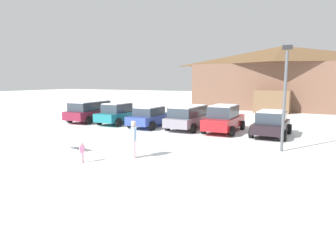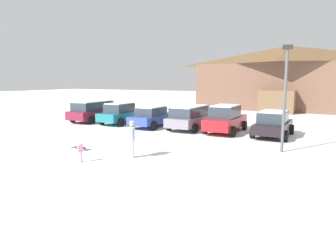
{
  "view_description": "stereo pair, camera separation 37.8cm",
  "coord_description": "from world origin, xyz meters",
  "px_view_note": "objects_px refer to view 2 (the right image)",
  "views": [
    {
      "loc": [
        7.91,
        -7.51,
        3.47
      ],
      "look_at": [
        0.71,
        6.77,
        1.0
      ],
      "focal_mm": 32.0,
      "sensor_mm": 36.0,
      "label": 1
    },
    {
      "loc": [
        8.24,
        -7.33,
        3.47
      ],
      "look_at": [
        0.71,
        6.77,
        1.0
      ],
      "focal_mm": 32.0,
      "sensor_mm": 36.0,
      "label": 2
    }
  ],
  "objects_px": {
    "parked_blue_hatchback": "(152,116)",
    "skier_adult_in_blue_parka": "(132,137)",
    "parked_grey_wagon": "(190,116)",
    "pair_of_skis": "(81,148)",
    "ski_lodge": "(286,77)",
    "lamp_post": "(285,93)",
    "parked_maroon_van": "(94,110)",
    "parked_red_sedan": "(225,119)",
    "parked_black_sedan": "(273,124)",
    "parked_teal_hatchback": "(121,113)",
    "skier_child_in_pink_snowsuit": "(81,151)"
  },
  "relations": [
    {
      "from": "parked_blue_hatchback",
      "to": "lamp_post",
      "type": "distance_m",
      "value": 10.58
    },
    {
      "from": "parked_red_sedan",
      "to": "skier_adult_in_blue_parka",
      "type": "height_order",
      "value": "parked_red_sedan"
    },
    {
      "from": "parked_grey_wagon",
      "to": "pair_of_skis",
      "type": "height_order",
      "value": "parked_grey_wagon"
    },
    {
      "from": "skier_child_in_pink_snowsuit",
      "to": "skier_adult_in_blue_parka",
      "type": "relative_size",
      "value": 0.53
    },
    {
      "from": "parked_grey_wagon",
      "to": "parked_red_sedan",
      "type": "bearing_deg",
      "value": -3.15
    },
    {
      "from": "parked_grey_wagon",
      "to": "pair_of_skis",
      "type": "relative_size",
      "value": 3.4
    },
    {
      "from": "parked_black_sedan",
      "to": "skier_adult_in_blue_parka",
      "type": "height_order",
      "value": "skier_adult_in_blue_parka"
    },
    {
      "from": "parked_black_sedan",
      "to": "skier_child_in_pink_snowsuit",
      "type": "xyz_separation_m",
      "value": [
        -6.24,
        -9.98,
        -0.3
      ]
    },
    {
      "from": "parked_teal_hatchback",
      "to": "skier_child_in_pink_snowsuit",
      "type": "height_order",
      "value": "parked_teal_hatchback"
    },
    {
      "from": "skier_adult_in_blue_parka",
      "to": "parked_blue_hatchback",
      "type": "bearing_deg",
      "value": 115.43
    },
    {
      "from": "ski_lodge",
      "to": "skier_adult_in_blue_parka",
      "type": "bearing_deg",
      "value": -96.17
    },
    {
      "from": "parked_grey_wagon",
      "to": "pair_of_skis",
      "type": "xyz_separation_m",
      "value": [
        -2.37,
        -8.38,
        -0.87
      ]
    },
    {
      "from": "parked_black_sedan",
      "to": "lamp_post",
      "type": "relative_size",
      "value": 0.84
    },
    {
      "from": "lamp_post",
      "to": "parked_maroon_van",
      "type": "bearing_deg",
      "value": 165.2
    },
    {
      "from": "parked_maroon_van",
      "to": "skier_adult_in_blue_parka",
      "type": "xyz_separation_m",
      "value": [
        9.85,
        -8.46,
        0.02
      ]
    },
    {
      "from": "ski_lodge",
      "to": "parked_grey_wagon",
      "type": "height_order",
      "value": "ski_lodge"
    },
    {
      "from": "parked_teal_hatchback",
      "to": "parked_red_sedan",
      "type": "relative_size",
      "value": 0.92
    },
    {
      "from": "parked_grey_wagon",
      "to": "lamp_post",
      "type": "relative_size",
      "value": 0.93
    },
    {
      "from": "skier_adult_in_blue_parka",
      "to": "parked_grey_wagon",
      "type": "bearing_deg",
      "value": 96.34
    },
    {
      "from": "parked_black_sedan",
      "to": "skier_child_in_pink_snowsuit",
      "type": "relative_size",
      "value": 4.76
    },
    {
      "from": "skier_child_in_pink_snowsuit",
      "to": "skier_adult_in_blue_parka",
      "type": "distance_m",
      "value": 2.28
    },
    {
      "from": "parked_blue_hatchback",
      "to": "parked_black_sedan",
      "type": "distance_m",
      "value": 8.59
    },
    {
      "from": "parked_maroon_van",
      "to": "lamp_post",
      "type": "relative_size",
      "value": 0.94
    },
    {
      "from": "parked_maroon_van",
      "to": "parked_teal_hatchback",
      "type": "bearing_deg",
      "value": -2.18
    },
    {
      "from": "parked_grey_wagon",
      "to": "parked_black_sedan",
      "type": "height_order",
      "value": "parked_grey_wagon"
    },
    {
      "from": "ski_lodge",
      "to": "lamp_post",
      "type": "relative_size",
      "value": 4.0
    },
    {
      "from": "parked_teal_hatchback",
      "to": "parked_black_sedan",
      "type": "xyz_separation_m",
      "value": [
        11.66,
        -0.02,
        -0.03
      ]
    },
    {
      "from": "parked_teal_hatchback",
      "to": "parked_grey_wagon",
      "type": "distance_m",
      "value": 5.99
    },
    {
      "from": "parked_blue_hatchback",
      "to": "skier_adult_in_blue_parka",
      "type": "xyz_separation_m",
      "value": [
        3.86,
        -8.12,
        0.16
      ]
    },
    {
      "from": "pair_of_skis",
      "to": "parked_red_sedan",
      "type": "bearing_deg",
      "value": 58.82
    },
    {
      "from": "parked_teal_hatchback",
      "to": "lamp_post",
      "type": "bearing_deg",
      "value": -17.54
    },
    {
      "from": "ski_lodge",
      "to": "pair_of_skis",
      "type": "xyz_separation_m",
      "value": [
        -6.32,
        -27.47,
        -3.75
      ]
    },
    {
      "from": "skier_child_in_pink_snowsuit",
      "to": "parked_blue_hatchback",
      "type": "bearing_deg",
      "value": 103.49
    },
    {
      "from": "ski_lodge",
      "to": "parked_blue_hatchback",
      "type": "xyz_separation_m",
      "value": [
        -6.85,
        -19.57,
        -2.99
      ]
    },
    {
      "from": "parked_red_sedan",
      "to": "pair_of_skis",
      "type": "distance_m",
      "value": 9.66
    },
    {
      "from": "ski_lodge",
      "to": "skier_adult_in_blue_parka",
      "type": "height_order",
      "value": "ski_lodge"
    },
    {
      "from": "parked_blue_hatchback",
      "to": "skier_child_in_pink_snowsuit",
      "type": "height_order",
      "value": "parked_blue_hatchback"
    },
    {
      "from": "parked_red_sedan",
      "to": "ski_lodge",
      "type": "bearing_deg",
      "value": 86.03
    },
    {
      "from": "skier_child_in_pink_snowsuit",
      "to": "lamp_post",
      "type": "relative_size",
      "value": 0.18
    },
    {
      "from": "parked_grey_wagon",
      "to": "skier_child_in_pink_snowsuit",
      "type": "bearing_deg",
      "value": -93.14
    },
    {
      "from": "parked_blue_hatchback",
      "to": "skier_child_in_pink_snowsuit",
      "type": "distance_m",
      "value": 10.05
    },
    {
      "from": "parked_teal_hatchback",
      "to": "parked_blue_hatchback",
      "type": "relative_size",
      "value": 0.97
    },
    {
      "from": "parked_maroon_van",
      "to": "pair_of_skis",
      "type": "height_order",
      "value": "parked_maroon_van"
    },
    {
      "from": "parked_blue_hatchback",
      "to": "parked_red_sedan",
      "type": "relative_size",
      "value": 0.95
    },
    {
      "from": "parked_red_sedan",
      "to": "skier_child_in_pink_snowsuit",
      "type": "xyz_separation_m",
      "value": [
        -3.17,
        -10.09,
        -0.4
      ]
    },
    {
      "from": "pair_of_skis",
      "to": "lamp_post",
      "type": "distance_m",
      "value": 10.4
    },
    {
      "from": "parked_maroon_van",
      "to": "pair_of_skis",
      "type": "bearing_deg",
      "value": -51.61
    },
    {
      "from": "pair_of_skis",
      "to": "skier_adult_in_blue_parka",
      "type": "bearing_deg",
      "value": -3.7
    },
    {
      "from": "parked_maroon_van",
      "to": "skier_child_in_pink_snowsuit",
      "type": "distance_m",
      "value": 13.11
    },
    {
      "from": "parked_red_sedan",
      "to": "skier_adult_in_blue_parka",
      "type": "xyz_separation_m",
      "value": [
        -1.66,
        -8.45,
        0.04
      ]
    }
  ]
}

